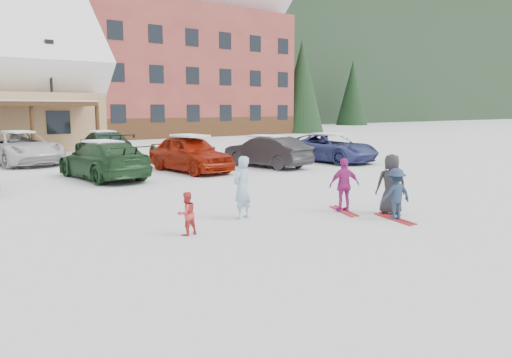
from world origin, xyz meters
TOP-DOWN VIEW (x-y plane):
  - ground at (0.00, 0.00)m, footprint 160.00×160.00m
  - alpine_hotel at (14.27, 38.00)m, footprint 31.48×14.01m
  - lamp_post at (2.05, 24.24)m, footprint 0.50×0.25m
  - conifer_1 at (30.00, 32.00)m, footprint 4.84×4.84m
  - conifer_3 at (6.00, 44.00)m, footprint 3.96×3.96m
  - conifer_4 at (34.00, 46.00)m, footprint 5.06×5.06m
  - adult_skier at (0.13, 1.33)m, footprint 0.64×0.51m
  - toddler_red at (-1.73, 0.76)m, footprint 0.49×0.41m
  - child_navy at (3.02, -0.97)m, footprint 0.90×0.66m
  - skis_child_navy at (3.02, -0.97)m, footprint 0.57×1.40m
  - child_magenta at (2.72, 0.40)m, footprint 0.89×0.63m
  - skis_child_magenta at (2.72, 0.40)m, footprint 0.73×1.37m
  - bystander_dark at (3.46, -0.49)m, footprint 0.89×0.85m
  - parked_car_3 at (-0.05, 10.11)m, footprint 2.32×5.04m
  - parked_car_4 at (3.65, 10.00)m, footprint 2.13×4.62m
  - parked_car_5 at (7.26, 9.33)m, footprint 2.18×4.48m
  - parked_car_6 at (11.14, 9.19)m, footprint 2.77×5.21m
  - parked_car_10 at (-1.45, 17.36)m, footprint 3.42×5.95m
  - parked_car_11 at (2.40, 16.71)m, footprint 2.64×5.32m

SIDE VIEW (x-z plane):
  - ground at x=0.00m, z-range 0.00..0.00m
  - skis_child_navy at x=3.02m, z-range 0.00..0.03m
  - skis_child_magenta at x=2.72m, z-range 0.00..0.03m
  - toddler_red at x=-1.73m, z-range 0.00..0.93m
  - child_navy at x=3.02m, z-range 0.00..1.25m
  - parked_car_6 at x=11.14m, z-range 0.00..1.39m
  - child_magenta at x=2.72m, z-range 0.00..1.40m
  - parked_car_5 at x=7.26m, z-range 0.00..1.41m
  - parked_car_3 at x=-0.05m, z-range 0.00..1.43m
  - parked_car_11 at x=2.40m, z-range 0.00..1.49m
  - bystander_dark at x=3.46m, z-range 0.00..1.53m
  - adult_skier at x=0.13m, z-range 0.00..1.53m
  - parked_car_4 at x=3.65m, z-range 0.00..1.53m
  - parked_car_10 at x=-1.45m, z-range 0.00..1.56m
  - lamp_post at x=2.05m, z-range 0.41..7.21m
  - conifer_3 at x=6.00m, z-range 0.53..9.71m
  - conifer_1 at x=30.00m, z-range 0.65..11.87m
  - conifer_4 at x=34.00m, z-range 0.68..12.41m
  - alpine_hotel at x=14.27m, z-range -2.11..19.37m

